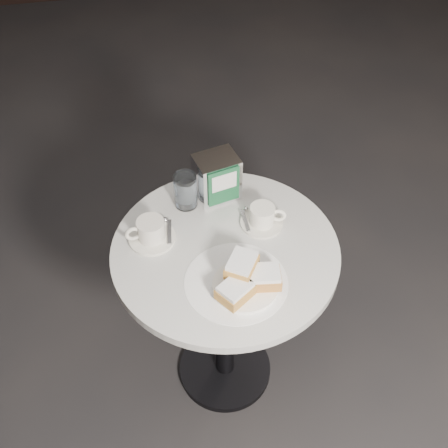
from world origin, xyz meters
The scene contains 9 objects.
ground centered at (0.00, 0.00, 0.00)m, with size 7.00×7.00×0.00m, color black.
cafe_table centered at (0.00, 0.00, 0.55)m, with size 0.70×0.70×0.74m.
sugar_spill centered at (0.00, -0.14, 0.75)m, with size 0.30×0.30×0.00m, color white.
beignet_plate centered at (0.03, -0.16, 0.78)m, with size 0.24×0.24×0.09m.
coffee_cup_left centered at (-0.22, 0.08, 0.78)m, with size 0.16×0.16×0.08m.
coffee_cup_right centered at (0.13, 0.08, 0.78)m, with size 0.17×0.17×0.07m.
water_glass_left centered at (-0.09, 0.21, 0.80)m, with size 0.09×0.09×0.12m.
water_glass_right centered at (0.03, 0.23, 0.80)m, with size 0.08×0.08×0.10m.
napkin_dispenser centered at (0.02, 0.24, 0.82)m, with size 0.16×0.14×0.16m.
Camera 1 is at (-0.22, -1.10, 2.03)m, focal length 45.00 mm.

